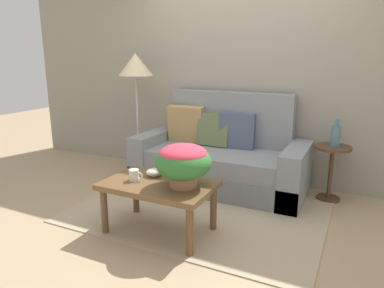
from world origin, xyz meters
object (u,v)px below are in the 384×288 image
at_px(coffee_table, 159,189).
at_px(floor_lamp, 136,71).
at_px(side_table, 331,163).
at_px(couch, 220,159).
at_px(snack_bowl, 154,172).
at_px(coffee_mug, 134,175).
at_px(potted_plant, 183,161).
at_px(table_vase, 336,135).

bearing_deg(coffee_table, floor_lamp, 130.09).
relative_size(side_table, floor_lamp, 0.39).
xyz_separation_m(couch, snack_bowl, (-0.17, -1.16, 0.17)).
distance_m(floor_lamp, coffee_mug, 1.84).
bearing_deg(couch, potted_plant, -82.05).
bearing_deg(coffee_table, potted_plant, 3.44).
height_order(coffee_mug, snack_bowl, coffee_mug).
relative_size(potted_plant, coffee_mug, 3.52).
bearing_deg(couch, coffee_mug, -101.30).
relative_size(coffee_table, potted_plant, 2.03).
relative_size(floor_lamp, table_vase, 5.41).
distance_m(coffee_table, coffee_mug, 0.25).
relative_size(coffee_mug, snack_bowl, 0.91).
xyz_separation_m(floor_lamp, snack_bowl, (1.00, -1.21, -0.82)).
height_order(coffee_table, table_vase, table_vase).
relative_size(couch, potted_plant, 4.22).
relative_size(snack_bowl, table_vase, 0.51).
xyz_separation_m(coffee_mug, snack_bowl, (0.09, 0.17, -0.01)).
height_order(coffee_table, side_table, side_table).
bearing_deg(coffee_table, side_table, 48.20).
bearing_deg(coffee_mug, table_vase, 44.73).
height_order(potted_plant, snack_bowl, potted_plant).
relative_size(floor_lamp, coffee_mug, 11.67).
distance_m(coffee_mug, table_vase, 2.09).
distance_m(coffee_table, snack_bowl, 0.20).
bearing_deg(potted_plant, floor_lamp, 135.72).
height_order(floor_lamp, potted_plant, floor_lamp).
distance_m(couch, side_table, 1.21).
bearing_deg(table_vase, potted_plant, -126.54).
distance_m(side_table, floor_lamp, 2.54).
distance_m(coffee_mug, snack_bowl, 0.19).
bearing_deg(floor_lamp, coffee_table, -49.91).
bearing_deg(table_vase, floor_lamp, -177.88).
distance_m(couch, potted_plant, 1.32).
distance_m(couch, table_vase, 1.28).
xyz_separation_m(side_table, floor_lamp, (-2.37, -0.08, 0.91)).
distance_m(couch, snack_bowl, 1.18).
height_order(coffee_mug, table_vase, table_vase).
distance_m(couch, floor_lamp, 1.53).
xyz_separation_m(coffee_table, side_table, (1.26, 1.40, 0.01)).
xyz_separation_m(coffee_mug, table_vase, (1.48, 1.47, 0.20)).
height_order(potted_plant, table_vase, table_vase).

